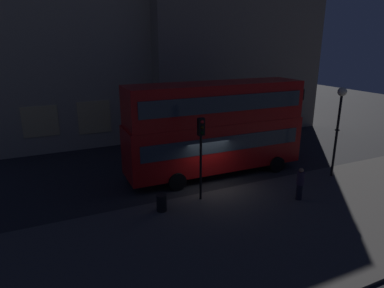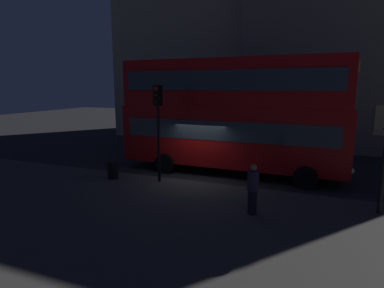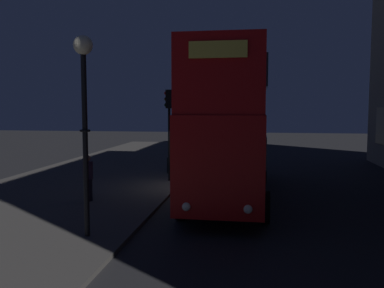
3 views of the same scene
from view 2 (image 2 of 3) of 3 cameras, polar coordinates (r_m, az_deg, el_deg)
name	(u,v)px [view 2 (image 2 of 3)]	position (r m, az deg, el deg)	size (l,w,h in m)	color
ground_plane	(198,178)	(14.86, 1.10, -6.26)	(80.00, 80.00, 0.00)	#232326
sidewalk_slab	(143,219)	(10.48, -8.91, -13.37)	(44.00, 8.58, 0.12)	#423F3D
building_with_clock	(204,42)	(29.00, 2.20, 18.14)	(13.84, 7.95, 16.33)	tan
building_plain_facade	(364,27)	(26.74, 28.79, 18.16)	(15.46, 9.41, 16.86)	gray
double_decker_bus	(231,111)	(15.42, 7.05, 5.96)	(10.93, 3.01, 5.54)	#B20F0F
traffic_light_near_kerb	(158,113)	(13.48, -6.24, 5.56)	(0.33, 0.37, 4.21)	black
pedestrian	(253,189)	(10.50, 11.03, -8.02)	(0.38, 0.38, 1.68)	black
litter_bin	(113,170)	(14.80, -14.23, -4.55)	(0.49, 0.49, 0.81)	black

